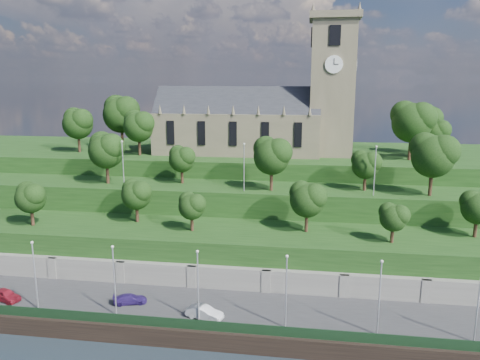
% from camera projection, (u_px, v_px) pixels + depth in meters
% --- Properties ---
extents(ground, '(320.00, 320.00, 0.00)m').
position_uv_depth(ground, '(211.00, 350.00, 51.74)').
color(ground, black).
rests_on(ground, ground).
extents(promenade, '(160.00, 12.00, 2.00)m').
position_uv_depth(promenade, '(221.00, 315.00, 57.33)').
color(promenade, '#2D2D30').
rests_on(promenade, ground).
extents(quay_wall, '(160.00, 0.50, 2.20)m').
position_uv_depth(quay_wall, '(211.00, 341.00, 51.46)').
color(quay_wall, black).
rests_on(quay_wall, ground).
extents(fence, '(160.00, 0.10, 1.20)m').
position_uv_depth(fence, '(212.00, 326.00, 51.78)').
color(fence, '#16321A').
rests_on(fence, promenade).
extents(retaining_wall, '(160.00, 2.10, 5.00)m').
position_uv_depth(retaining_wall, '(229.00, 284.00, 62.79)').
color(retaining_wall, slate).
rests_on(retaining_wall, ground).
extents(embankment_lower, '(160.00, 12.00, 8.00)m').
position_uv_depth(embankment_lower, '(236.00, 257.00, 68.31)').
color(embankment_lower, '#183913').
rests_on(embankment_lower, ground).
extents(embankment_upper, '(160.00, 10.00, 12.00)m').
position_uv_depth(embankment_upper, '(246.00, 221.00, 78.53)').
color(embankment_upper, '#183913').
rests_on(embankment_upper, ground).
extents(hilltop, '(160.00, 32.00, 15.00)m').
position_uv_depth(hilltop, '(260.00, 185.00, 98.52)').
color(hilltop, '#183913').
rests_on(hilltop, ground).
extents(church, '(38.60, 12.35, 27.60)m').
position_uv_depth(church, '(262.00, 115.00, 91.37)').
color(church, brown).
rests_on(church, hilltop).
extents(trees_lower, '(68.40, 8.45, 7.30)m').
position_uv_depth(trees_lower, '(244.00, 201.00, 66.64)').
color(trees_lower, '#321D13').
rests_on(trees_lower, embankment_lower).
extents(trees_upper, '(58.97, 8.38, 9.59)m').
position_uv_depth(trees_upper, '(277.00, 154.00, 74.11)').
color(trees_upper, '#321D13').
rests_on(trees_upper, embankment_upper).
extents(trees_hilltop, '(74.38, 16.08, 11.23)m').
position_uv_depth(trees_hilltop, '(252.00, 120.00, 90.69)').
color(trees_hilltop, '#321D13').
rests_on(trees_hilltop, hilltop).
extents(lamp_posts_promenade, '(60.36, 0.36, 8.70)m').
position_uv_depth(lamp_posts_promenade, '(198.00, 281.00, 52.98)').
color(lamp_posts_promenade, '#B2B2B7').
rests_on(lamp_posts_promenade, promenade).
extents(lamp_posts_upper, '(40.36, 0.36, 7.69)m').
position_uv_depth(lamp_posts_upper, '(244.00, 163.00, 73.43)').
color(lamp_posts_upper, '#B2B2B7').
rests_on(lamp_posts_upper, embankment_upper).
extents(car_left, '(4.65, 3.04, 1.47)m').
position_uv_depth(car_left, '(5.00, 295.00, 58.95)').
color(car_left, maroon).
rests_on(car_left, promenade).
extents(car_middle, '(4.70, 2.69, 1.47)m').
position_uv_depth(car_middle, '(205.00, 313.00, 54.46)').
color(car_middle, '#B7B8BD').
rests_on(car_middle, promenade).
extents(car_right, '(4.41, 2.78, 1.19)m').
position_uv_depth(car_right, '(130.00, 299.00, 58.16)').
color(car_right, navy).
rests_on(car_right, promenade).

